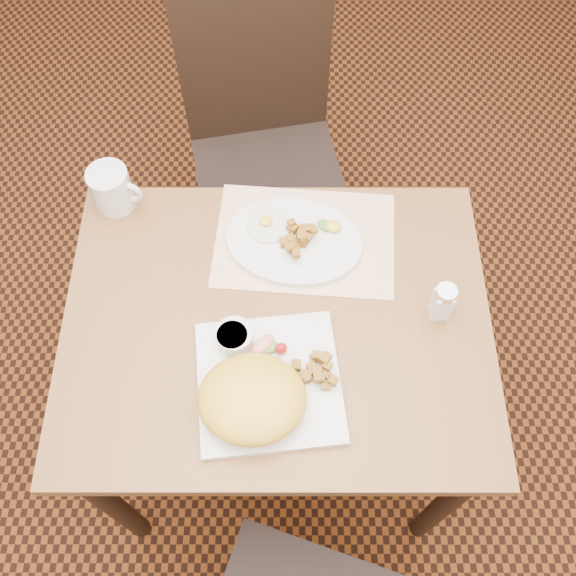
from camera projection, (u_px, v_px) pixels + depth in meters
The scene contains 15 objects.
ground at pixel (280, 426), 2.00m from camera, with size 8.00×8.00×0.00m, color black.
table at pixel (278, 342), 1.44m from camera, with size 0.90×0.70×0.75m.
chair_far at pixel (264, 139), 1.86m from camera, with size 0.49×0.50×0.97m.
placemat at pixel (305, 240), 1.44m from camera, with size 0.40×0.28×0.00m, color white.
plate_square at pixel (269, 382), 1.27m from camera, with size 0.28×0.28×0.02m, color silver.
plate_oval at pixel (294, 241), 1.43m from camera, with size 0.30×0.23×0.02m, color silver, non-canonical shape.
hollandaise_mound at pixel (251, 399), 1.21m from camera, with size 0.21×0.19×0.08m.
ramekin at pixel (235, 337), 1.28m from camera, with size 0.08×0.08×0.04m.
garnish_sq at pixel (268, 346), 1.29m from camera, with size 0.08×0.06×0.03m.
fried_egg at pixel (268, 224), 1.43m from camera, with size 0.10×0.10×0.02m.
garnish_ov at pixel (330, 226), 1.43m from camera, with size 0.06×0.05×0.02m.
salt_shaker at pixel (442, 302), 1.31m from camera, with size 0.05×0.05×0.10m.
coffee_mug at pixel (113, 189), 1.45m from camera, with size 0.12×0.09×0.10m.
home_fries_sq at pixel (309, 373), 1.26m from camera, with size 0.12×0.10×0.03m.
home_fries_ov at pixel (298, 237), 1.40m from camera, with size 0.09×0.10×0.04m.
Camera 1 is at (0.02, -0.59, 1.96)m, focal length 40.00 mm.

